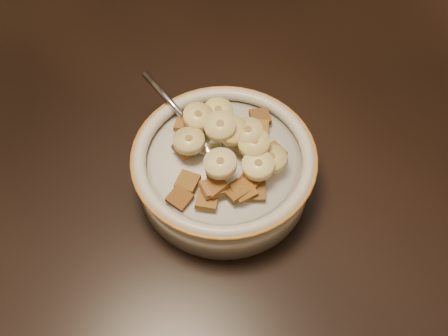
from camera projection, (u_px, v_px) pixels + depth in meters
The scene contains 37 objects.
floor at pixel (157, 277), 1.39m from camera, with size 4.00×4.50×0.10m, color #422816.
table at pixel (99, 42), 0.75m from camera, with size 1.40×0.90×0.04m, color black.
cereal_bowl at pixel (224, 173), 0.58m from camera, with size 0.18×0.18×0.04m, color beige.
milk at pixel (224, 161), 0.56m from camera, with size 0.15×0.15×0.00m, color silver.
spoon at pixel (206, 141), 0.57m from camera, with size 0.03×0.04×0.01m, color #B4B6BE.
cereal_square_0 at pixel (236, 191), 0.53m from camera, with size 0.02×0.02×0.01m, color brown.
cereal_square_1 at pixel (188, 182), 0.54m from camera, with size 0.02×0.02×0.01m, color brown.
cereal_square_2 at pixel (180, 198), 0.53m from camera, with size 0.02×0.02×0.01m, color brown.
cereal_square_3 at pixel (274, 156), 0.56m from camera, with size 0.02×0.02×0.01m, color brown.
cereal_square_4 at pixel (260, 163), 0.55m from camera, with size 0.02×0.02×0.01m, color brown.
cereal_square_5 at pixel (212, 188), 0.53m from camera, with size 0.02×0.02×0.01m, color #996437.
cereal_square_6 at pixel (248, 133), 0.57m from camera, with size 0.02×0.02×0.01m, color brown.
cereal_square_7 at pixel (263, 154), 0.55m from camera, with size 0.02×0.02×0.01m, color brown.
cereal_square_8 at pixel (259, 129), 0.58m from camera, with size 0.02×0.02×0.01m, color #986325.
cereal_square_9 at pixel (207, 201), 0.53m from camera, with size 0.02×0.02×0.01m, color brown.
cereal_square_10 at pixel (255, 191), 0.53m from camera, with size 0.02×0.02×0.01m, color brown.
cereal_square_11 at pixel (260, 117), 0.58m from camera, with size 0.02×0.02×0.01m, color brown.
cereal_square_12 at pixel (248, 147), 0.55m from camera, with size 0.02×0.02×0.01m, color brown.
cereal_square_13 at pixel (252, 178), 0.54m from camera, with size 0.02×0.02×0.01m, color brown.
cereal_square_14 at pixel (185, 149), 0.56m from camera, with size 0.02×0.02×0.01m, color brown.
cereal_square_15 at pixel (244, 190), 0.53m from camera, with size 0.02×0.02×0.01m, color #9B6321.
cereal_square_16 at pixel (218, 169), 0.53m from camera, with size 0.02×0.02×0.01m, color brown.
cereal_square_17 at pixel (214, 117), 0.59m from camera, with size 0.02×0.02×0.01m, color brown.
cereal_square_18 at pixel (193, 123), 0.58m from camera, with size 0.02×0.02×0.01m, color brown.
cereal_square_19 at pixel (214, 186), 0.53m from camera, with size 0.02×0.02×0.01m, color brown.
cereal_square_20 at pixel (273, 153), 0.56m from camera, with size 0.02×0.02×0.01m, color brown.
cereal_square_21 at pixel (185, 124), 0.58m from camera, with size 0.02×0.02×0.01m, color brown.
banana_slice_0 at pixel (271, 159), 0.54m from camera, with size 0.03×0.03×0.01m, color tan.
banana_slice_1 at pixel (254, 143), 0.54m from camera, with size 0.03×0.03×0.01m, color #DCCD6D.
banana_slice_2 at pixel (198, 117), 0.56m from camera, with size 0.03×0.03×0.01m, color #EEDD7E.
banana_slice_3 at pixel (218, 112), 0.58m from camera, with size 0.03×0.03×0.01m, color #FDEC7D.
banana_slice_4 at pixel (248, 132), 0.55m from camera, with size 0.03×0.03×0.01m, color #D5C683.
banana_slice_5 at pixel (220, 126), 0.54m from camera, with size 0.03×0.03×0.01m, color #E2D47F.
banana_slice_6 at pixel (232, 131), 0.55m from camera, with size 0.03×0.03×0.01m, color #EFD176.
banana_slice_7 at pixel (258, 166), 0.53m from camera, with size 0.03×0.03×0.01m, color #F7E683.
banana_slice_8 at pixel (220, 164), 0.52m from camera, with size 0.03×0.03×0.01m, color #FFDD94.
banana_slice_9 at pixel (189, 141), 0.55m from camera, with size 0.03×0.03×0.01m, color #D9BF82.
Camera 1 is at (0.48, -0.34, 1.25)m, focal length 45.00 mm.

